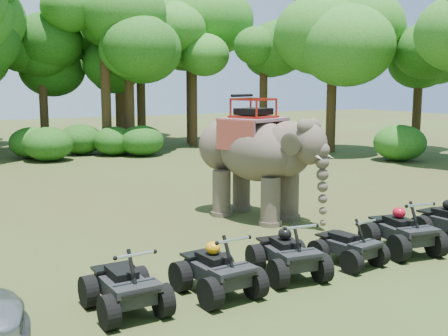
{
  "coord_description": "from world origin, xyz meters",
  "views": [
    {
      "loc": [
        -7.16,
        -11.61,
        4.15
      ],
      "look_at": [
        0.0,
        1.2,
        1.9
      ],
      "focal_mm": 45.0,
      "sensor_mm": 36.0,
      "label": 1
    }
  ],
  "objects": [
    {
      "name": "tree_3",
      "position": [
        12.5,
        18.45,
        3.56
      ],
      "size": [
        4.99,
        4.99,
        7.13
      ],
      "primitive_type": null,
      "color": "#195114",
      "rests_on": "ground"
    },
    {
      "name": "tree_0",
      "position": [
        0.0,
        23.75,
        3.59
      ],
      "size": [
        5.02,
        5.02,
        7.17
      ],
      "primitive_type": null,
      "color": "#195114",
      "rests_on": "ground"
    },
    {
      "name": "tree_4",
      "position": [
        14.79,
        14.56,
        4.68
      ],
      "size": [
        6.55,
        6.55,
        9.36
      ],
      "primitive_type": null,
      "color": "#195114",
      "rests_on": "ground"
    },
    {
      "name": "atv_1",
      "position": [
        -2.12,
        -2.32,
        0.64
      ],
      "size": [
        1.4,
        1.83,
        1.29
      ],
      "primitive_type": null,
      "rotation": [
        0.0,
        0.0,
        0.08
      ],
      "color": "black",
      "rests_on": "ground"
    },
    {
      "name": "tree_39",
      "position": [
        6.03,
        23.03,
        4.34
      ],
      "size": [
        6.07,
        6.07,
        8.67
      ],
      "primitive_type": null,
      "color": "#195114",
      "rests_on": "ground"
    },
    {
      "name": "atv_4",
      "position": [
        3.19,
        -2.08,
        0.68
      ],
      "size": [
        1.61,
        2.02,
        1.36
      ],
      "primitive_type": null,
      "rotation": [
        0.0,
        0.0,
        -0.16
      ],
      "color": "black",
      "rests_on": "ground"
    },
    {
      "name": "tree_5",
      "position": [
        19.67,
        12.43,
        3.81
      ],
      "size": [
        5.34,
        5.34,
        7.63
      ],
      "primitive_type": null,
      "color": "#195114",
      "rests_on": "ground"
    },
    {
      "name": "tree_40",
      "position": [
        2.79,
        20.15,
        4.44
      ],
      "size": [
        6.22,
        6.22,
        8.88
      ],
      "primitive_type": null,
      "color": "#195114",
      "rests_on": "ground"
    },
    {
      "name": "tree_37",
      "position": [
        4.25,
        20.24,
        3.98
      ],
      "size": [
        5.57,
        5.57,
        7.96
      ],
      "primitive_type": null,
      "color": "#195114",
      "rests_on": "ground"
    },
    {
      "name": "elephant",
      "position": [
        1.96,
        2.73,
        1.88
      ],
      "size": [
        3.39,
        4.89,
        3.77
      ],
      "primitive_type": null,
      "rotation": [
        0.0,
        0.0,
        0.35
      ],
      "color": "brown",
      "rests_on": "ground"
    },
    {
      "name": "tree_2",
      "position": [
        8.93,
        21.31,
        4.17
      ],
      "size": [
        5.84,
        5.84,
        8.34
      ],
      "primitive_type": null,
      "color": "#195114",
      "rests_on": "ground"
    },
    {
      "name": "tree_31",
      "position": [
        6.78,
        28.96,
        4.98
      ],
      "size": [
        6.97,
        6.97,
        9.95
      ],
      "primitive_type": null,
      "color": "#195114",
      "rests_on": "ground"
    },
    {
      "name": "ground",
      "position": [
        0.0,
        0.0,
        0.0
      ],
      "size": [
        110.0,
        110.0,
        0.0
      ],
      "primitive_type": "plane",
      "color": "#47381E",
      "rests_on": "ground"
    },
    {
      "name": "tree_1",
      "position": [
        4.78,
        23.72,
        3.52
      ],
      "size": [
        4.93,
        4.93,
        7.05
      ],
      "primitive_type": null,
      "color": "#195114",
      "rests_on": "ground"
    },
    {
      "name": "atv_0",
      "position": [
        -3.99,
        -2.24,
        0.63
      ],
      "size": [
        1.3,
        1.74,
        1.27
      ],
      "primitive_type": null,
      "rotation": [
        0.0,
        0.0,
        0.03
      ],
      "color": "black",
      "rests_on": "ground"
    },
    {
      "name": "atv_3",
      "position": [
        1.39,
        -2.14,
        0.57
      ],
      "size": [
        1.32,
        1.67,
        1.13
      ],
      "primitive_type": null,
      "rotation": [
        0.0,
        0.0,
        0.14
      ],
      "color": "black",
      "rests_on": "ground"
    },
    {
      "name": "atv_2",
      "position": [
        -0.3,
        -2.15,
        0.64
      ],
      "size": [
        1.48,
        1.88,
        1.28
      ],
      "primitive_type": null,
      "rotation": [
        0.0,
        0.0,
        -0.14
      ],
      "color": "black",
      "rests_on": "ground"
    },
    {
      "name": "tree_36",
      "position": [
        9.63,
        23.08,
        4.77
      ],
      "size": [
        6.67,
        6.67,
        9.53
      ],
      "primitive_type": null,
      "color": "#195114",
      "rests_on": "ground"
    }
  ]
}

